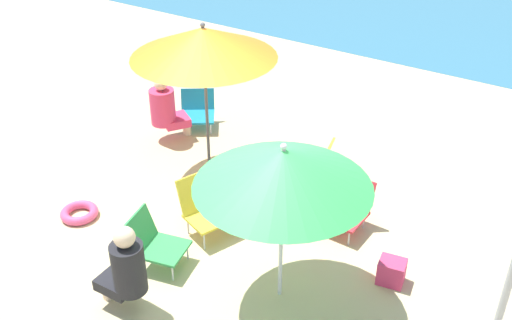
{
  "coord_description": "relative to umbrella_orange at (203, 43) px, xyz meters",
  "views": [
    {
      "loc": [
        3.15,
        -4.25,
        4.36
      ],
      "look_at": [
        -0.09,
        0.77,
        0.7
      ],
      "focal_mm": 42.28,
      "sensor_mm": 36.0,
      "label": 1
    }
  ],
  "objects": [
    {
      "name": "beach_chair_c",
      "position": [
        1.25,
        0.59,
        -1.54
      ],
      "size": [
        0.65,
        0.55,
        0.55
      ],
      "rotation": [
        0.0,
        0.0,
        -2.92
      ],
      "color": "gold",
      "rests_on": "ground_plane"
    },
    {
      "name": "beach_chair_f",
      "position": [
        0.72,
        -1.04,
        -1.46
      ],
      "size": [
        0.68,
        0.66,
        0.68
      ],
      "rotation": [
        0.0,
        0.0,
        -0.36
      ],
      "color": "gold",
      "rests_on": "ground_plane"
    },
    {
      "name": "beach_chair_d",
      "position": [
        2.03,
        -0.09,
        -1.52
      ],
      "size": [
        0.57,
        0.57,
        0.59
      ],
      "rotation": [
        0.0,
        0.0,
        -1.61
      ],
      "color": "red",
      "rests_on": "ground_plane"
    },
    {
      "name": "person_b",
      "position": [
        -1.04,
        0.39,
        -1.32
      ],
      "size": [
        0.52,
        0.58,
        0.97
      ],
      "rotation": [
        0.0,
        0.0,
        1.0
      ],
      "color": "#DB3866",
      "rests_on": "ground_plane"
    },
    {
      "name": "swim_ring",
      "position": [
        -0.7,
        -1.66,
        -1.76
      ],
      "size": [
        0.45,
        0.45,
        0.11
      ],
      "primitive_type": "torus",
      "color": "#E54C7F",
      "rests_on": "ground_plane"
    },
    {
      "name": "beach_chair_a",
      "position": [
        0.62,
        -1.81,
        -1.51
      ],
      "size": [
        0.65,
        0.56,
        0.6
      ],
      "rotation": [
        0.0,
        0.0,
        0.22
      ],
      "color": "#33934C",
      "rests_on": "ground_plane"
    },
    {
      "name": "beach_chair_e",
      "position": [
        -0.93,
        0.97,
        -1.55
      ],
      "size": [
        0.74,
        0.75,
        0.52
      ],
      "rotation": [
        0.0,
        0.0,
        -0.96
      ],
      "color": "teal",
      "rests_on": "ground_plane"
    },
    {
      "name": "umbrella_green",
      "position": [
        1.99,
        -1.48,
        -0.3
      ],
      "size": [
        1.65,
        1.65,
        1.76
      ],
      "color": "silver",
      "rests_on": "ground_plane"
    },
    {
      "name": "beach_bag",
      "position": [
        2.86,
        -0.7,
        -1.68
      ],
      "size": [
        0.3,
        0.27,
        0.27
      ],
      "primitive_type": "cube",
      "rotation": [
        0.0,
        0.0,
        3.31
      ],
      "color": "#DB3866",
      "rests_on": "ground_plane"
    },
    {
      "name": "umbrella_orange",
      "position": [
        0.0,
        0.0,
        0.0
      ],
      "size": [
        1.79,
        1.79,
        2.06
      ],
      "color": "#4C4C51",
      "rests_on": "ground_plane"
    },
    {
      "name": "ground_plane",
      "position": [
        1.08,
        -1.16,
        -1.81
      ],
      "size": [
        40.0,
        40.0,
        0.0
      ],
      "primitive_type": "plane",
      "color": "#D3BC8C"
    },
    {
      "name": "person_a",
      "position": [
        0.85,
        -2.45,
        -1.3
      ],
      "size": [
        0.56,
        0.33,
        1.01
      ],
      "rotation": [
        0.0,
        0.0,
        3.17
      ],
      "color": "black",
      "rests_on": "ground_plane"
    }
  ]
}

